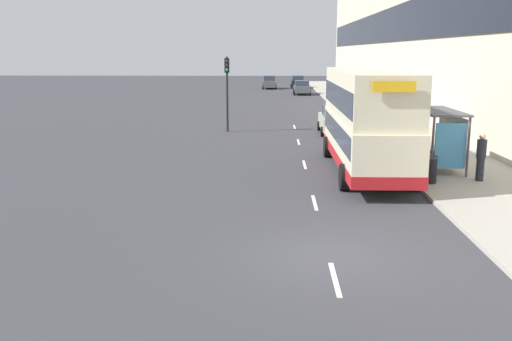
# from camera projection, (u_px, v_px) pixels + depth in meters

# --- Properties ---
(ground_plane) EXTENTS (220.00, 220.00, 0.00)m
(ground_plane) POSITION_uv_depth(u_px,v_px,m) (329.00, 256.00, 14.39)
(ground_plane) COLOR #38383D
(pavement) EXTENTS (5.00, 93.00, 0.14)m
(pavement) POSITION_uv_depth(u_px,v_px,m) (361.00, 108.00, 51.84)
(pavement) COLOR #A39E93
(pavement) RESTS_ON ground_plane
(terrace_facade) EXTENTS (3.10, 93.00, 16.51)m
(terrace_facade) POSITION_uv_depth(u_px,v_px,m) (410.00, 15.00, 50.05)
(terrace_facade) COLOR beige
(terrace_facade) RESTS_ON ground_plane
(lane_mark_0) EXTENTS (0.12, 2.00, 0.01)m
(lane_mark_0) POSITION_uv_depth(u_px,v_px,m) (335.00, 279.00, 12.91)
(lane_mark_0) COLOR silver
(lane_mark_0) RESTS_ON ground_plane
(lane_mark_1) EXTENTS (0.12, 2.00, 0.01)m
(lane_mark_1) POSITION_uv_depth(u_px,v_px,m) (315.00, 203.00, 19.45)
(lane_mark_1) COLOR silver
(lane_mark_1) RESTS_ON ground_plane
(lane_mark_2) EXTENTS (0.12, 2.00, 0.01)m
(lane_mark_2) POSITION_uv_depth(u_px,v_px,m) (305.00, 165.00, 25.99)
(lane_mark_2) COLOR silver
(lane_mark_2) RESTS_ON ground_plane
(lane_mark_3) EXTENTS (0.12, 2.00, 0.01)m
(lane_mark_3) POSITION_uv_depth(u_px,v_px,m) (298.00, 142.00, 32.53)
(lane_mark_3) COLOR silver
(lane_mark_3) RESTS_ON ground_plane
(lane_mark_4) EXTENTS (0.12, 2.00, 0.01)m
(lane_mark_4) POSITION_uv_depth(u_px,v_px,m) (294.00, 127.00, 39.08)
(lane_mark_4) COLOR silver
(lane_mark_4) RESTS_ON ground_plane
(bus_shelter) EXTENTS (1.60, 4.20, 2.48)m
(bus_shelter) POSITION_uv_depth(u_px,v_px,m) (444.00, 128.00, 24.10)
(bus_shelter) COLOR #4C4C51
(bus_shelter) RESTS_ON ground_plane
(double_decker_bus_near) EXTENTS (2.85, 10.62, 4.30)m
(double_decker_bus_near) POSITION_uv_depth(u_px,v_px,m) (366.00, 119.00, 23.91)
(double_decker_bus_near) COLOR beige
(double_decker_bus_near) RESTS_ON ground_plane
(car_0) EXTENTS (2.02, 4.04, 1.69)m
(car_0) POSITION_uv_depth(u_px,v_px,m) (302.00, 88.00, 68.49)
(car_0) COLOR #4C5156
(car_0) RESTS_ON ground_plane
(car_1) EXTENTS (1.96, 3.83, 1.77)m
(car_1) POSITION_uv_depth(u_px,v_px,m) (298.00, 82.00, 80.40)
(car_1) COLOR black
(car_1) RESTS_ON ground_plane
(car_2) EXTENTS (1.94, 4.39, 1.78)m
(car_2) POSITION_uv_depth(u_px,v_px,m) (270.00, 82.00, 79.47)
(car_2) COLOR #4C5156
(car_2) RESTS_ON ground_plane
(car_3) EXTENTS (2.08, 4.44, 1.80)m
(car_3) POSITION_uv_depth(u_px,v_px,m) (336.00, 119.00, 35.77)
(car_3) COLOR #B7B799
(car_3) RESTS_ON ground_plane
(pedestrian_at_shelter) EXTENTS (0.33, 0.33, 1.69)m
(pedestrian_at_shelter) POSITION_uv_depth(u_px,v_px,m) (424.00, 157.00, 22.41)
(pedestrian_at_shelter) COLOR #23232D
(pedestrian_at_shelter) RESTS_ON ground_plane
(pedestrian_1) EXTENTS (0.37, 0.37, 1.85)m
(pedestrian_1) POSITION_uv_depth(u_px,v_px,m) (481.00, 157.00, 21.98)
(pedestrian_1) COLOR #23232D
(pedestrian_1) RESTS_ON ground_plane
(litter_bin) EXTENTS (0.55, 0.55, 1.05)m
(litter_bin) POSITION_uv_depth(u_px,v_px,m) (430.00, 169.00, 21.69)
(litter_bin) COLOR black
(litter_bin) RESTS_ON ground_plane
(traffic_light_far_kerb) EXTENTS (0.30, 0.32, 4.76)m
(traffic_light_far_kerb) POSITION_uv_depth(u_px,v_px,m) (227.00, 82.00, 36.10)
(traffic_light_far_kerb) COLOR black
(traffic_light_far_kerb) RESTS_ON ground_plane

